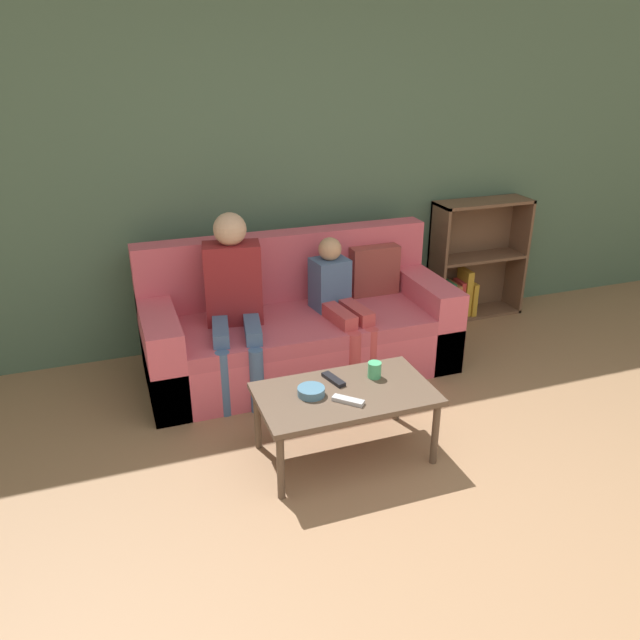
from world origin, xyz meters
The scene contains 11 objects.
ground_plane centered at (0.00, 0.00, 0.00)m, with size 22.00×22.00×0.00m, color #997251.
wall_back centered at (0.00, 2.93, 1.30)m, with size 12.00×0.06×2.60m.
couch centered at (-0.11, 2.34, 0.30)m, with size 2.10×0.86×0.91m.
bookshelf centered at (1.52, 2.79, 0.40)m, with size 0.79×0.28×0.98m.
coffee_table centered at (-0.20, 1.25, 0.37)m, with size 0.95×0.54×0.41m.
person_adult centered at (-0.58, 2.25, 0.67)m, with size 0.43×0.65×1.16m.
person_child centered at (0.13, 2.20, 0.53)m, with size 0.31×0.63×0.93m.
cup_near centered at (0.01, 1.34, 0.45)m, with size 0.08×0.08×0.09m.
tv_remote_0 centered at (-0.22, 1.38, 0.42)m, with size 0.09×0.18×0.02m.
tv_remote_1 centered at (-0.23, 1.14, 0.42)m, with size 0.15×0.15×0.02m.
snack_bowl centered at (-0.39, 1.28, 0.43)m, with size 0.15×0.15×0.05m.
Camera 1 is at (-1.31, -1.44, 2.12)m, focal length 35.00 mm.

